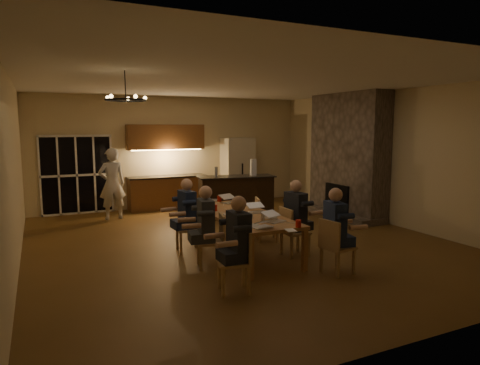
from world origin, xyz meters
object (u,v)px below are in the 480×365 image
object	(u,v)px
standing_person	(112,184)
mug_mid	(238,206)
laptop_b	(275,215)
redcup_far	(219,199)
person_right_mid	(295,217)
laptop_a	(262,221)
can_silver	(263,217)
mug_back	(207,205)
laptop_c	(232,208)
chair_right_mid	(295,231)
person_left_near	(239,244)
redcup_mid	(215,208)
chair_left_mid	(210,241)
person_left_mid	(206,227)
bar_blender	(253,167)
laptop_e	(209,200)
laptop_f	(230,198)
bar_island	(236,197)
chair_right_near	(338,246)
chandelier	(126,100)
laptop_d	(257,207)
chair_left_near	(234,261)
bar_bottle	(216,172)
dining_table	(242,233)
can_cola	(207,199)
plate_left	(252,225)
chair_left_far	(188,228)
plate_near	(271,217)
person_right_near	(335,231)
mug_front	(251,215)
can_right	(250,206)
refrigerator	(238,171)
plate_far	(245,205)
redcup_near	(298,224)
person_left_far	(187,215)
chair_right_far	(267,219)

from	to	relation	value
standing_person	mug_mid	xyz separation A→B (m)	(1.83, -3.58, -0.11)
laptop_b	redcup_far	bearing A→B (deg)	72.96
person_right_mid	laptop_a	xyz separation A→B (m)	(-1.06, -0.67, 0.17)
can_silver	mug_back	bearing A→B (deg)	105.70
laptop_b	laptop_c	world-z (taller)	same
chair_right_mid	person_left_near	size ratio (longest dim) A/B	0.64
redcup_mid	chair_left_mid	bearing A→B (deg)	-116.32
person_left_mid	bar_blender	world-z (taller)	bar_blender
laptop_e	laptop_f	bearing A→B (deg)	-156.44
bar_island	redcup_far	size ratio (longest dim) A/B	16.42
chair_right_near	redcup_far	xyz separation A→B (m)	(-0.78, 3.03, 0.37)
redcup_far	person_left_near	bearing A→B (deg)	-107.71
standing_person	chandelier	distance (m)	4.60
chair_left_mid	laptop_d	xyz separation A→B (m)	(1.12, 0.44, 0.42)
chair_left_near	bar_bottle	world-z (taller)	bar_bottle
dining_table	chair_left_near	size ratio (longest dim) A/B	3.12
chair_right_near	mug_back	size ratio (longest dim) A/B	8.90
laptop_d	mug_mid	bearing A→B (deg)	106.75
redcup_mid	can_cola	size ratio (longest dim) A/B	1.00
redcup_far	plate_left	xyz separation A→B (m)	(-0.40, -2.34, -0.05)
chair_left_far	laptop_f	world-z (taller)	laptop_f
person_left_mid	plate_near	distance (m)	1.20
chair_right_mid	mug_back	world-z (taller)	chair_right_mid
chair_right_near	laptop_d	world-z (taller)	laptop_d
dining_table	laptop_d	bearing A→B (deg)	-8.88
person_right_near	laptop_b	distance (m)	1.00
chandelier	laptop_e	xyz separation A→B (m)	(1.82, 1.18, -1.89)
mug_front	can_right	distance (m)	0.83
person_right_near	refrigerator	bearing A→B (deg)	-0.49
can_silver	plate_far	size ratio (longest dim) A/B	0.46
laptop_c	person_right_near	bearing A→B (deg)	101.36
mug_mid	redcup_far	world-z (taller)	redcup_far
bar_bottle	redcup_near	bearing A→B (deg)	-95.23
laptop_a	mug_front	distance (m)	0.77
laptop_b	plate_near	world-z (taller)	laptop_b
chair_right_near	can_silver	size ratio (longest dim) A/B	7.42
chandelier	chair_right_mid	bearing A→B (deg)	-8.21
chandelier	mug_front	size ratio (longest dim) A/B	6.35
chair_right_mid	mug_back	xyz separation A→B (m)	(-1.19, 1.34, 0.36)
laptop_c	laptop_f	bearing A→B (deg)	-135.50
person_left_far	standing_person	size ratio (longest dim) A/B	0.76
refrigerator	chandelier	bearing A→B (deg)	-130.51
refrigerator	bar_blender	bearing A→B (deg)	-103.70
standing_person	redcup_mid	xyz separation A→B (m)	(1.32, -3.64, -0.10)
laptop_f	bar_blender	bearing A→B (deg)	34.95
chair_left_mid	standing_person	size ratio (longest dim) A/B	0.49
chair_right_far	mug_back	size ratio (longest dim) A/B	8.90
laptop_c	laptop_b	bearing A→B (deg)	92.30
laptop_c	plate_left	size ratio (longest dim) A/B	1.38
plate_far	chair_right_near	bearing A→B (deg)	-78.98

